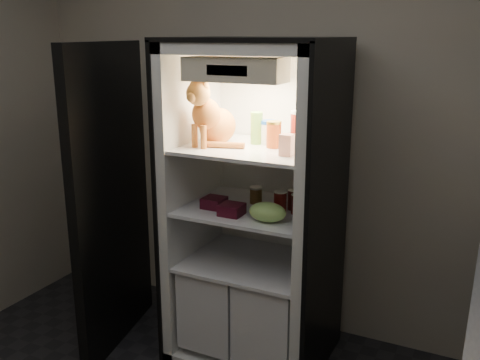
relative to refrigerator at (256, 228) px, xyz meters
The scene contains 16 objects.
room_shell 1.61m from the refrigerator, 90.00° to the right, with size 3.60×3.60×3.60m.
refrigerator is the anchor object (origin of this frame).
fridge_door 0.89m from the refrigerator, 161.85° to the right, with size 0.23×0.86×1.85m.
tabby_cat 0.69m from the refrigerator, 153.66° to the right, with size 0.33×0.38×0.39m.
parmesan_shaker 0.59m from the refrigerator, 121.41° to the left, with size 0.07×0.07×0.18m.
mayo_tub 0.57m from the refrigerator, 43.51° to the left, with size 0.10×0.10×0.13m.
salsa_jar 0.58m from the refrigerator, 16.44° to the right, with size 0.08×0.08×0.15m.
pepper_jar 0.64m from the refrigerator, 15.63° to the left, with size 0.12×0.12×0.20m.
cream_carton 0.64m from the refrigerator, 36.70° to the right, with size 0.06×0.06×0.11m, color silver.
soda_can_a 0.30m from the refrigerator, ahead, with size 0.06×0.06×0.11m.
soda_can_b 0.34m from the refrigerator, 13.03° to the right, with size 0.06×0.06×0.11m.
soda_can_c 0.31m from the refrigerator, 30.66° to the right, with size 0.07×0.07×0.13m.
condiment_jar 0.20m from the refrigerator, 125.75° to the left, with size 0.07×0.07×0.10m.
grape_bag 0.36m from the refrigerator, 54.40° to the right, with size 0.20×0.15×0.10m, color #9FCF60.
berry_box_left 0.31m from the refrigerator, 138.47° to the right, with size 0.12×0.12×0.06m, color #4E0D1E.
berry_box_right 0.30m from the refrigerator, 100.20° to the right, with size 0.12×0.12×0.06m, color #4E0D1E.
Camera 1 is at (1.21, -1.30, 1.89)m, focal length 40.00 mm.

